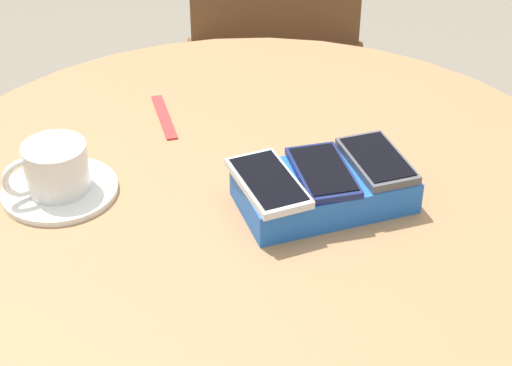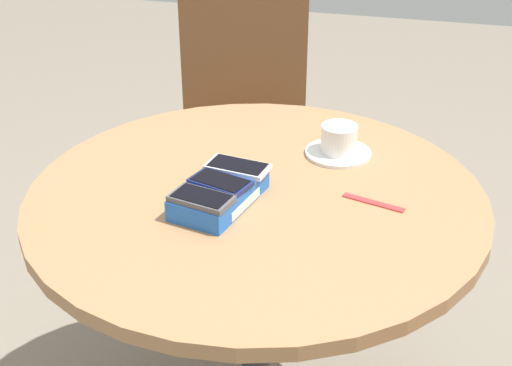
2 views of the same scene
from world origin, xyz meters
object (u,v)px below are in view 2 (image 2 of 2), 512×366
object	(u,v)px
phone_navy	(220,182)
round_table	(256,236)
phone_box	(220,194)
coffee_cup	(339,138)
saucer	(338,153)
lanyard_strap	(373,203)
phone_gray	(201,198)
chair_far_side	(246,133)
phone_white	(238,167)

from	to	relation	value
phone_navy	round_table	bearing A→B (deg)	-41.73
phone_box	phone_navy	distance (m)	0.03
phone_box	coffee_cup	distance (m)	0.34
round_table	saucer	world-z (taller)	saucer
phone_navy	lanyard_strap	xyz separation A→B (m)	(0.08, -0.30, -0.05)
phone_gray	chair_far_side	world-z (taller)	chair_far_side
coffee_cup	chair_far_side	xyz separation A→B (m)	(0.60, 0.39, -0.30)
round_table	coffee_cup	distance (m)	0.30
round_table	lanyard_strap	size ratio (longest dim) A/B	7.35
phone_gray	phone_navy	size ratio (longest dim) A/B	0.97
round_table	chair_far_side	world-z (taller)	chair_far_side
round_table	phone_gray	xyz separation A→B (m)	(-0.14, 0.07, 0.16)
round_table	phone_white	bearing A→B (deg)	79.70
chair_far_side	phone_box	bearing A→B (deg)	-167.56
phone_box	lanyard_strap	xyz separation A→B (m)	(0.08, -0.30, -0.02)
phone_gray	saucer	size ratio (longest dim) A/B	0.87
phone_white	saucer	size ratio (longest dim) A/B	0.91
round_table	phone_gray	distance (m)	0.22
saucer	chair_far_side	xyz separation A→B (m)	(0.60, 0.39, -0.27)
coffee_cup	saucer	bearing A→B (deg)	-177.92
coffee_cup	lanyard_strap	xyz separation A→B (m)	(-0.20, -0.10, -0.04)
round_table	saucer	distance (m)	0.28
saucer	lanyard_strap	distance (m)	0.22
phone_gray	lanyard_strap	xyz separation A→B (m)	(0.15, -0.31, -0.05)
phone_navy	coffee_cup	world-z (taller)	coffee_cup
phone_box	chair_far_side	bearing A→B (deg)	12.44
phone_box	saucer	world-z (taller)	phone_box
phone_white	coffee_cup	world-z (taller)	coffee_cup
phone_navy	lanyard_strap	bearing A→B (deg)	-75.36
phone_navy	chair_far_side	bearing A→B (deg)	12.57
phone_box	coffee_cup	xyz separation A→B (m)	(0.28, -0.19, 0.02)
phone_white	coffee_cup	xyz separation A→B (m)	(0.21, -0.18, -0.01)
saucer	phone_navy	bearing A→B (deg)	145.10
coffee_cup	round_table	bearing A→B (deg)	147.69
phone_gray	chair_far_side	bearing A→B (deg)	10.77
chair_far_side	phone_navy	bearing A→B (deg)	-167.43
saucer	chair_far_side	distance (m)	0.77
phone_white	chair_far_side	xyz separation A→B (m)	(0.81, 0.21, -0.31)
phone_gray	phone_white	xyz separation A→B (m)	(0.14, -0.03, -0.00)
phone_navy	lanyard_strap	distance (m)	0.31
round_table	chair_far_side	bearing A→B (deg)	17.17
phone_box	round_table	bearing A→B (deg)	-41.36
phone_navy	coffee_cup	distance (m)	0.34
phone_box	phone_white	xyz separation A→B (m)	(0.07, -0.02, 0.03)
saucer	round_table	bearing A→B (deg)	147.37
phone_white	phone_navy	bearing A→B (deg)	167.80
phone_box	saucer	bearing A→B (deg)	-34.86
phone_box	phone_gray	distance (m)	0.08
saucer	coffee_cup	world-z (taller)	coffee_cup
phone_navy	saucer	world-z (taller)	phone_navy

